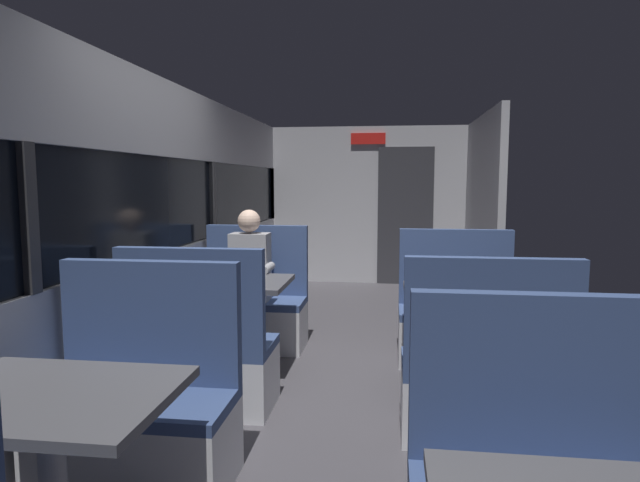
{
  "coord_description": "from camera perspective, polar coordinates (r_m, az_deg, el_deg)",
  "views": [
    {
      "loc": [
        0.34,
        -3.86,
        1.51
      ],
      "look_at": [
        -0.31,
        1.1,
        0.96
      ],
      "focal_mm": 30.57,
      "sensor_mm": 36.0,
      "label": 1
    }
  ],
  "objects": [
    {
      "name": "bench_rear_aisle_facing_entry",
      "position": [
        4.74,
        14.05,
        -8.32
      ],
      "size": [
        0.95,
        0.5,
        1.1
      ],
      "color": "silver",
      "rests_on": "ground_plane"
    },
    {
      "name": "bench_mid_window_facing_entry",
      "position": [
        5.06,
        -6.99,
        -7.26
      ],
      "size": [
        0.95,
        0.5,
        1.1
      ],
      "color": "silver",
      "rests_on": "ground_plane"
    },
    {
      "name": "seated_passenger",
      "position": [
        4.94,
        -7.23,
        -5.1
      ],
      "size": [
        0.47,
        0.55,
        1.26
      ],
      "color": "#26262D",
      "rests_on": "ground_plane"
    },
    {
      "name": "bench_near_window_facing_entry",
      "position": [
        3.01,
        -18.38,
        -17.17
      ],
      "size": [
        0.95,
        0.5,
        1.1
      ],
      "color": "silver",
      "rests_on": "ground_plane"
    },
    {
      "name": "dining_table_mid_window",
      "position": [
        4.33,
        -9.35,
        -5.37
      ],
      "size": [
        0.9,
        0.7,
        0.74
      ],
      "color": "#9E9EA3",
      "rests_on": "ground_plane"
    },
    {
      "name": "carriage_aisle_panel_right",
      "position": [
        6.96,
        16.61,
        3.07
      ],
      "size": [
        0.08,
        2.4,
        2.3
      ],
      "primitive_type": "cube",
      "color": "#B2B2B7",
      "rests_on": "ground_plane"
    },
    {
      "name": "carriage_end_bulkhead",
      "position": [
        8.07,
        5.43,
        3.63
      ],
      "size": [
        2.9,
        0.11,
        2.3
      ],
      "color": "#B2B2B7",
      "rests_on": "ground_plane"
    },
    {
      "name": "carriage_window_panel_left",
      "position": [
        4.28,
        -17.37,
        0.62
      ],
      "size": [
        0.09,
        8.48,
        2.3
      ],
      "color": "#B2B2B7",
      "rests_on": "ground_plane"
    },
    {
      "name": "bench_rear_aisle_facing_end",
      "position": [
        3.42,
        16.8,
        -14.19
      ],
      "size": [
        0.95,
        0.5,
        1.1
      ],
      "color": "silver",
      "rests_on": "ground_plane"
    },
    {
      "name": "dining_table_rear_aisle",
      "position": [
        3.99,
        15.32,
        -6.51
      ],
      "size": [
        0.9,
        0.7,
        0.74
      ],
      "color": "#9E9EA3",
      "rests_on": "ground_plane"
    },
    {
      "name": "bench_mid_window_facing_end",
      "position": [
        3.77,
        -12.39,
        -12.11
      ],
      "size": [
        0.95,
        0.5,
        1.1
      ],
      "color": "silver",
      "rests_on": "ground_plane"
    },
    {
      "name": "ground_plane",
      "position": [
        4.17,
        2.3,
        -15.1
      ],
      "size": [
        3.3,
        9.2,
        0.02
      ],
      "primitive_type": "cube",
      "color": "#423F44"
    },
    {
      "name": "dining_table_near_window",
      "position": [
        2.33,
        -26.44,
        -16.3
      ],
      "size": [
        0.9,
        0.7,
        0.74
      ],
      "color": "#9E9EA3",
      "rests_on": "ground_plane"
    },
    {
      "name": "coffee_cup_primary",
      "position": [
        3.95,
        16.77,
        -4.55
      ],
      "size": [
        0.07,
        0.07,
        0.09
      ],
      "color": "white",
      "rests_on": "dining_table_rear_aisle"
    },
    {
      "name": "coffee_cup_secondary",
      "position": [
        4.23,
        -10.3,
        -3.67
      ],
      "size": [
        0.07,
        0.07,
        0.09
      ],
      "color": "white",
      "rests_on": "dining_table_mid_window"
    }
  ]
}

